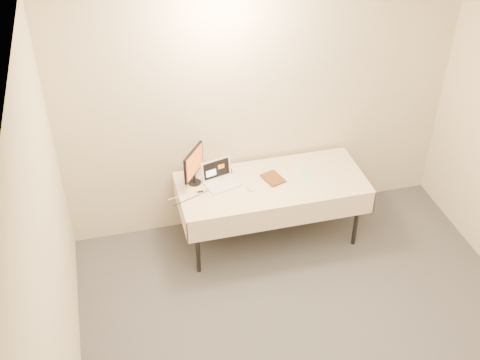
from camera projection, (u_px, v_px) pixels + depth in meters
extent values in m
cube|color=beige|center=(261.00, 105.00, 5.91)|extent=(4.00, 0.10, 2.70)
cylinder|color=black|center=(198.00, 245.00, 5.76)|extent=(0.04, 0.04, 0.69)
cylinder|color=black|center=(357.00, 218.00, 6.09)|extent=(0.04, 0.04, 0.69)
cylinder|color=black|center=(187.00, 207.00, 6.22)|extent=(0.04, 0.04, 0.69)
cylinder|color=black|center=(335.00, 184.00, 6.55)|extent=(0.04, 0.04, 0.69)
cube|color=gray|center=(272.00, 184.00, 5.94)|extent=(1.80, 0.75, 0.04)
cube|color=beige|center=(272.00, 182.00, 5.92)|extent=(1.86, 0.81, 0.01)
cube|color=beige|center=(284.00, 218.00, 5.69)|extent=(1.86, 0.01, 0.25)
cube|color=beige|center=(261.00, 170.00, 6.31)|extent=(1.86, 0.01, 0.25)
cube|color=beige|center=(180.00, 207.00, 5.82)|extent=(0.01, 0.81, 0.25)
cube|color=beige|center=(358.00, 179.00, 6.19)|extent=(0.01, 0.81, 0.25)
cube|color=white|center=(222.00, 184.00, 5.87)|extent=(0.36, 0.29, 0.02)
cube|color=white|center=(216.00, 169.00, 5.90)|extent=(0.31, 0.12, 0.20)
cube|color=black|center=(216.00, 169.00, 5.90)|extent=(0.27, 0.09, 0.18)
cylinder|color=black|center=(195.00, 182.00, 5.91)|extent=(0.18, 0.18, 0.01)
cube|color=black|center=(194.00, 178.00, 5.87)|extent=(0.03, 0.03, 0.09)
cube|color=black|center=(193.00, 162.00, 5.76)|extent=(0.24, 0.32, 0.28)
cube|color=orange|center=(193.00, 162.00, 5.76)|extent=(0.20, 0.27, 0.24)
imported|color=#985A1B|center=(266.00, 173.00, 5.85)|extent=(0.17, 0.07, 0.23)
cube|color=black|center=(225.00, 172.00, 6.01)|extent=(0.14, 0.08, 0.05)
cube|color=#FF3C0C|center=(227.00, 174.00, 5.99)|extent=(0.09, 0.03, 0.02)
ellipsoid|color=silver|center=(250.00, 188.00, 5.82)|extent=(0.06, 0.10, 0.02)
cube|color=#B4E1B3|center=(306.00, 174.00, 6.02)|extent=(0.11, 0.25, 0.00)
cube|color=black|center=(200.00, 192.00, 5.79)|extent=(0.06, 0.02, 0.01)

